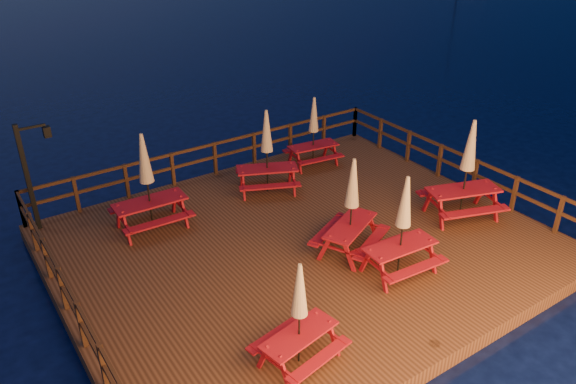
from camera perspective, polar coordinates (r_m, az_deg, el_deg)
name	(u,v)px	position (r m, az deg, el deg)	size (l,w,h in m)	color
ground	(302,254)	(14.97, 1.46, -6.28)	(500.00, 500.00, 0.00)	black
deck	(302,247)	(14.86, 1.47, -5.64)	(12.00, 10.00, 0.40)	#3F2114
deck_piles	(302,263)	(15.14, 1.45, -7.22)	(11.44, 9.44, 1.40)	#341C10
railing	(266,189)	(15.64, -2.27, 0.29)	(11.80, 9.75, 1.10)	#341C10
lamp_post	(32,167)	(15.96, -24.59, 2.33)	(0.85, 0.18, 3.00)	black
picnic_table_0	(299,313)	(10.59, 1.16, -12.20)	(1.81, 1.58, 2.28)	maroon
picnic_table_1	(403,225)	(13.16, 11.59, -3.25)	(1.88, 1.58, 2.55)	maroon
picnic_table_2	(467,168)	(15.91, 17.73, 2.31)	(2.43, 2.21, 2.87)	maroon
picnic_table_3	(147,181)	(15.08, -14.13, 1.11)	(1.96, 1.63, 2.74)	maroon
picnic_table_4	(314,131)	(18.43, 2.61, 6.26)	(1.80, 1.55, 2.35)	maroon
picnic_table_5	(352,205)	(13.77, 6.48, -1.31)	(2.25, 2.10, 2.56)	maroon
picnic_table_6	(267,150)	(16.62, -2.16, 4.26)	(2.27, 2.11, 2.60)	maroon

